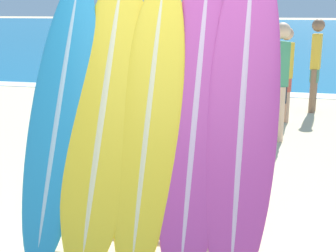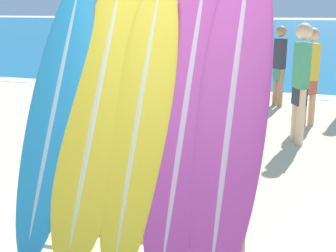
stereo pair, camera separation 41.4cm
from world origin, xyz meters
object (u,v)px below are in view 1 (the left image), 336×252
object	(u,v)px
surfboard_slot_0	(60,112)
person_near_water	(285,72)
surfboard_rack	(145,203)
person_mid_beach	(251,62)
surfboard_slot_1	(104,113)
person_far_right	(316,62)
surfboard_slot_3	(196,109)
person_far_left	(280,77)
surfboard_slot_2	(149,117)
surfboard_slot_4	(243,106)

from	to	relation	value
surfboard_slot_0	person_near_water	xyz separation A→B (m)	(1.76, 4.51, -0.23)
surfboard_rack	person_mid_beach	xyz separation A→B (m)	(0.46, 6.04, 0.38)
surfboard_slot_1	person_near_water	bearing A→B (deg)	72.60
person_far_right	person_near_water	bearing A→B (deg)	-17.52
person_far_right	surfboard_slot_3	bearing A→B (deg)	-1.25
surfboard_slot_3	person_near_water	distance (m)	4.52
surfboard_slot_0	person_near_water	size ratio (longest dim) A/B	1.39
person_far_left	person_far_right	xyz separation A→B (m)	(0.64, 2.04, -0.00)
surfboard_slot_2	surfboard_slot_3	size ratio (longest dim) A/B	0.94
surfboard_slot_2	person_near_water	world-z (taller)	surfboard_slot_2
surfboard_slot_3	person_far_right	world-z (taller)	surfboard_slot_3
person_near_water	person_mid_beach	size ratio (longest dim) A/B	1.02
surfboard_slot_0	person_mid_beach	world-z (taller)	surfboard_slot_0
surfboard_slot_4	person_far_left	distance (m)	3.41
surfboard_slot_0	person_far_left	distance (m)	3.83
surfboard_slot_0	person_far_left	world-z (taller)	surfboard_slot_0
surfboard_slot_1	surfboard_slot_3	size ratio (longest dim) A/B	0.95
surfboard_slot_1	surfboard_slot_0	bearing A→B (deg)	-178.57
surfboard_slot_2	person_mid_beach	world-z (taller)	surfboard_slot_2
person_mid_beach	surfboard_rack	bearing A→B (deg)	-47.17
surfboard_slot_1	surfboard_slot_2	bearing A→B (deg)	-2.14
surfboard_slot_2	surfboard_slot_1	bearing A→B (deg)	177.86
person_mid_beach	person_far_left	bearing A→B (deg)	-31.03
surfboard_slot_2	person_far_left	distance (m)	3.58
person_mid_beach	surfboard_slot_3	bearing A→B (deg)	-43.85
surfboard_slot_3	surfboard_slot_1	bearing A→B (deg)	-176.72
person_mid_beach	person_far_left	world-z (taller)	person_far_left
person_near_water	person_far_right	bearing A→B (deg)	19.19
surfboard_slot_3	surfboard_rack	bearing A→B (deg)	-156.18
surfboard_rack	surfboard_slot_3	bearing A→B (deg)	23.82
person_near_water	person_mid_beach	bearing A→B (deg)	71.74
surfboard_slot_0	surfboard_rack	bearing A→B (deg)	-8.83
surfboard_slot_3	person_far_right	xyz separation A→B (m)	(1.26, 5.43, -0.24)
person_near_water	person_far_left	distance (m)	1.07
surfboard_rack	surfboard_slot_2	world-z (taller)	surfboard_slot_2
surfboard_rack	person_far_left	world-z (taller)	person_far_left
surfboard_slot_4	surfboard_slot_3	bearing A→B (deg)	179.82
surfboard_slot_2	person_far_left	world-z (taller)	surfboard_slot_2
surfboard_slot_3	surfboard_slot_4	xyz separation A→B (m)	(0.33, -0.00, 0.03)
person_near_water	person_mid_beach	distance (m)	1.55
surfboard_slot_1	surfboard_slot_2	size ratio (longest dim) A/B	1.01
surfboard_rack	surfboard_slot_1	xyz separation A→B (m)	(-0.34, 0.12, 0.65)
surfboard_slot_3	person_far_left	size ratio (longest dim) A/B	1.38
surfboard_slot_0	person_mid_beach	bearing A→B (deg)	79.00
surfboard_slot_0	surfboard_slot_3	xyz separation A→B (m)	(1.05, 0.05, 0.07)
surfboard_slot_2	surfboard_slot_3	world-z (taller)	surfboard_slot_3
surfboard_slot_0	person_far_right	size ratio (longest dim) A/B	1.30
surfboard_slot_3	surfboard_slot_4	world-z (taller)	surfboard_slot_4
person_near_water	person_far_right	xyz separation A→B (m)	(0.55, 0.97, 0.06)
surfboard_slot_1	person_far_left	world-z (taller)	surfboard_slot_1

